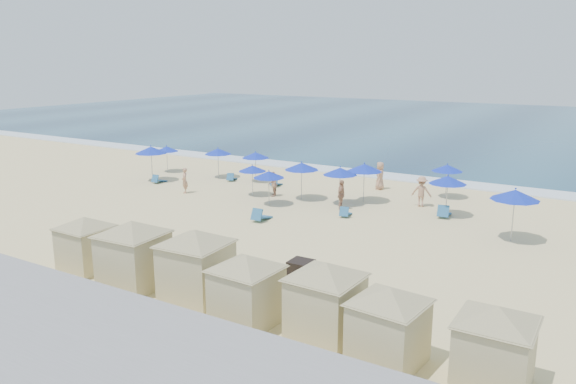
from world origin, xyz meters
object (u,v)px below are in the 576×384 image
object	(u,v)px
umbrella_4	(256,155)
umbrella_9	(447,168)
umbrella_0	(167,149)
beachgoer_4	(380,176)
umbrella_5	(302,166)
umbrella_10	(448,180)
umbrella_8	(340,171)
umbrella_11	(515,195)
cabana_3	(246,280)
beachgoer_3	(422,191)
cabana_4	(326,290)
umbrella_1	(151,150)
beachgoer_0	(185,181)
beachgoer_1	(272,184)
umbrella_2	(218,151)
umbrella_7	(364,168)
cabana_6	(496,336)
trash_bin	(301,271)
cabana_2	(196,256)
umbrella_6	(269,175)
beachgoer_2	(341,195)
cabana_1	(133,245)
cabana_0	(86,237)
umbrella_3	(252,168)

from	to	relation	value
umbrella_4	umbrella_9	xyz separation A→B (m)	(13.18, 2.32, -0.00)
umbrella_0	beachgoer_4	xyz separation A→B (m)	(16.70, 2.98, -0.88)
umbrella_5	umbrella_10	bearing A→B (deg)	5.92
umbrella_8	umbrella_11	size ratio (longest dim) A/B	0.90
cabana_3	beachgoer_3	xyz separation A→B (m)	(-0.03, 18.03, -0.59)
cabana_4	umbrella_1	xyz separation A→B (m)	(-21.81, 14.36, 0.72)
beachgoer_0	beachgoer_1	size ratio (longest dim) A/B	1.05
umbrella_2	umbrella_5	bearing A→B (deg)	-16.59
umbrella_0	beachgoer_1	distance (m)	11.86
cabana_4	umbrella_11	bearing A→B (deg)	76.52
cabana_3	umbrella_7	bearing A→B (deg)	101.32
umbrella_8	umbrella_9	size ratio (longest dim) A/B	1.07
umbrella_4	cabana_6	bearing A→B (deg)	-41.90
beachgoer_0	umbrella_4	bearing A→B (deg)	114.91
cabana_6	umbrella_11	world-z (taller)	umbrella_11
umbrella_5	umbrella_7	xyz separation A→B (m)	(3.60, 1.48, 0.03)
trash_bin	beachgoer_3	xyz separation A→B (m)	(0.21, 14.02, 0.48)
umbrella_4	umbrella_8	xyz separation A→B (m)	(8.16, -2.82, 0.13)
cabana_2	umbrella_8	world-z (taller)	cabana_2
umbrella_8	beachgoer_0	world-z (taller)	umbrella_8
umbrella_0	umbrella_2	world-z (taller)	umbrella_2
umbrella_2	umbrella_6	world-z (taller)	umbrella_2
umbrella_8	beachgoer_2	xyz separation A→B (m)	(0.62, -1.03, -1.18)
umbrella_11	beachgoer_3	bearing A→B (deg)	145.31
cabana_1	umbrella_7	size ratio (longest dim) A/B	1.87
trash_bin	cabana_0	xyz separation A→B (m)	(-8.34, -3.52, 1.01)
cabana_4	umbrella_5	bearing A→B (deg)	122.56
cabana_1	beachgoer_3	size ratio (longest dim) A/B	2.52
cabana_2	umbrella_10	bearing A→B (deg)	74.15
umbrella_8	beachgoer_1	xyz separation A→B (m)	(-4.69, -0.30, -1.27)
umbrella_3	beachgoer_2	size ratio (longest dim) A/B	1.16
cabana_6	umbrella_10	xyz separation A→B (m)	(-5.99, 16.36, 0.60)
umbrella_4	umbrella_8	size ratio (longest dim) A/B	0.94
umbrella_10	cabana_1	bearing A→B (deg)	-114.19
cabana_2	beachgoer_4	xyz separation A→B (m)	(-1.23, 20.42, -0.73)
cabana_6	trash_bin	bearing A→B (deg)	155.64
cabana_3	umbrella_9	bearing A→B (deg)	88.34
beachgoer_2	beachgoer_3	world-z (taller)	beachgoer_3
umbrella_6	beachgoer_3	world-z (taller)	umbrella_6
umbrella_2	umbrella_8	world-z (taller)	umbrella_8
cabana_6	umbrella_10	bearing A→B (deg)	110.11
umbrella_10	beachgoer_3	world-z (taller)	umbrella_10
cabana_3	umbrella_1	xyz separation A→B (m)	(-19.13, 14.90, 0.78)
umbrella_2	beachgoer_4	size ratio (longest dim) A/B	1.21
cabana_3	umbrella_8	size ratio (longest dim) A/B	1.76
umbrella_0	umbrella_3	xyz separation A→B (m)	(10.33, -3.01, -0.04)
beachgoer_4	umbrella_10	bearing A→B (deg)	44.04
umbrella_3	beachgoer_3	xyz separation A→B (m)	(10.29, 2.97, -0.86)
trash_bin	umbrella_8	xyz separation A→B (m)	(-4.18, 11.85, 1.63)
cabana_1	beachgoer_1	xyz separation A→B (m)	(-3.57, 15.30, -0.88)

